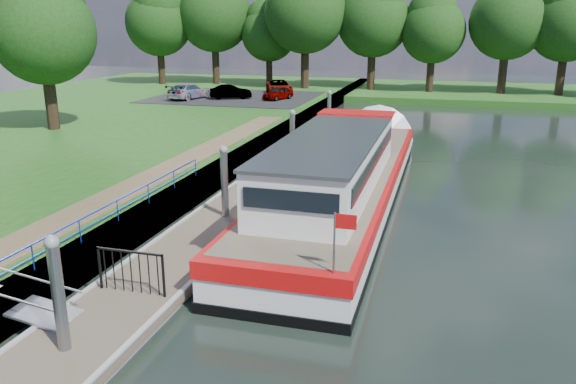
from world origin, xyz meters
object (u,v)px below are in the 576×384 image
(pontoon, at_px, (265,188))
(car_a, at_px, (278,93))
(barge, at_px, (346,175))
(car_b, at_px, (231,92))
(car_d, at_px, (279,87))
(car_c, at_px, (189,91))

(pontoon, distance_m, car_a, 25.13)
(barge, height_order, car_b, barge)
(pontoon, bearing_deg, car_d, 105.40)
(car_b, xyz_separation_m, car_c, (-3.46, -1.01, 0.06))
(barge, height_order, car_a, barge)
(car_a, xyz_separation_m, car_d, (-0.99, 3.69, 0.10))
(car_b, bearing_deg, barge, -173.51)
(barge, distance_m, car_b, 27.88)
(car_c, bearing_deg, pontoon, 133.18)
(pontoon, relative_size, car_d, 6.42)
(barge, bearing_deg, car_d, 111.80)
(car_d, bearing_deg, car_a, -97.83)
(barge, bearing_deg, pontoon, 175.07)
(car_a, relative_size, car_c, 0.71)
(car_b, bearing_deg, car_c, 81.78)
(pontoon, height_order, barge, barge)
(car_c, height_order, car_d, car_c)
(car_a, distance_m, car_b, 4.14)
(barge, xyz_separation_m, car_c, (-17.83, 22.87, 0.40))
(pontoon, relative_size, barge, 1.42)
(car_a, bearing_deg, barge, -47.06)
(pontoon, xyz_separation_m, car_b, (-10.78, 23.57, 1.24))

